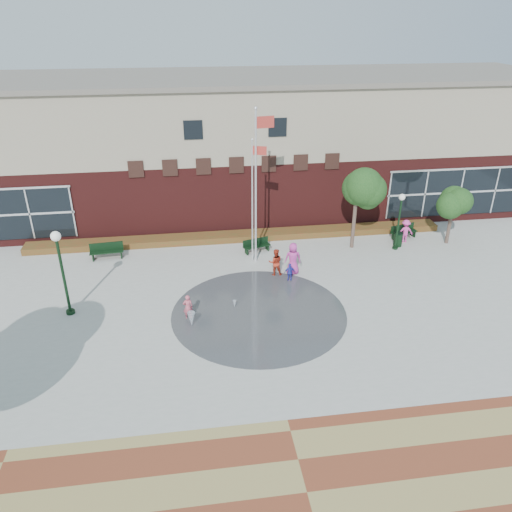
{
  "coord_description": "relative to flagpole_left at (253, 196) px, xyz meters",
  "views": [
    {
      "loc": [
        -2.99,
        -16.99,
        13.25
      ],
      "look_at": [
        0.0,
        4.0,
        2.6
      ],
      "focal_mm": 35.0,
      "sensor_mm": 36.0,
      "label": 1
    }
  ],
  "objects": [
    {
      "name": "bench_right",
      "position": [
        9.89,
        1.74,
        -3.68
      ],
      "size": [
        1.82,
        0.94,
        0.88
      ],
      "rotation": [
        0.0,
        0.0,
        0.27
      ],
      "color": "black",
      "rests_on": "ground"
    },
    {
      "name": "child_blue",
      "position": [
        1.62,
        -2.66,
        -3.44
      ],
      "size": [
        0.62,
        0.29,
        1.04
      ],
      "primitive_type": "imported",
      "rotation": [
        0.0,
        0.0,
        3.09
      ],
      "color": "#333BC0",
      "rests_on": "ground"
    },
    {
      "name": "paver_band",
      "position": [
        -0.49,
        -15.57,
        -3.96
      ],
      "size": [
        46.0,
        6.0,
        0.01
      ],
      "primitive_type": "cube",
      "color": "brown",
      "rests_on": "ground"
    },
    {
      "name": "lamp_right",
      "position": [
        8.76,
        0.3,
        -1.77
      ],
      "size": [
        0.37,
        0.37,
        3.53
      ],
      "color": "black",
      "rests_on": "ground"
    },
    {
      "name": "ground",
      "position": [
        -0.49,
        -8.57,
        -3.96
      ],
      "size": [
        120.0,
        120.0,
        0.0
      ],
      "primitive_type": "plane",
      "color": "#666056",
      "rests_on": "ground"
    },
    {
      "name": "flagpole_right",
      "position": [
        0.18,
        -0.13,
        0.92
      ],
      "size": [
        1.07,
        0.27,
        8.74
      ],
      "rotation": [
        0.0,
        0.0,
        0.17
      ],
      "color": "white",
      "rests_on": "ground"
    },
    {
      "name": "child_splash",
      "position": [
        -3.85,
        -5.53,
        -3.32
      ],
      "size": [
        0.49,
        0.34,
        1.27
      ],
      "primitive_type": "imported",
      "rotation": [
        0.0,
        0.0,
        3.23
      ],
      "color": "#D1586B",
      "rests_on": "ground"
    },
    {
      "name": "flower_bed",
      "position": [
        -0.49,
        3.03,
        -3.96
      ],
      "size": [
        26.0,
        1.2,
        0.4
      ],
      "primitive_type": "cube",
      "color": "maroon",
      "rests_on": "ground"
    },
    {
      "name": "bench_mid",
      "position": [
        0.36,
        1.07,
        -3.69
      ],
      "size": [
        1.71,
        0.91,
        0.83
      ],
      "rotation": [
        0.0,
        0.0,
        0.29
      ],
      "color": "black",
      "rests_on": "ground"
    },
    {
      "name": "lamp_left",
      "position": [
        -9.46,
        -4.31,
        -1.28
      ],
      "size": [
        0.46,
        0.46,
        4.32
      ],
      "color": "black",
      "rests_on": "ground"
    },
    {
      "name": "water_jet_b",
      "position": [
        -1.6,
        -4.96,
        -3.96
      ],
      "size": [
        0.18,
        0.18,
        0.41
      ],
      "primitive_type": "cone",
      "rotation": [
        3.14,
        0.0,
        0.0
      ],
      "color": "white",
      "rests_on": "ground"
    },
    {
      "name": "adult_pink",
      "position": [
        1.94,
        -1.85,
        -3.05
      ],
      "size": [
        0.93,
        0.64,
        1.83
      ],
      "primitive_type": "imported",
      "rotation": [
        0.0,
        0.0,
        3.07
      ],
      "color": "#CD399F",
      "rests_on": "ground"
    },
    {
      "name": "water_jet_a",
      "position": [
        -3.71,
        -6.21,
        -3.96
      ],
      "size": [
        0.37,
        0.37,
        0.71
      ],
      "primitive_type": "cone",
      "rotation": [
        3.14,
        0.0,
        0.0
      ],
      "color": "white",
      "rests_on": "ground"
    },
    {
      "name": "person_bench",
      "position": [
        9.7,
        1.19,
        -3.22
      ],
      "size": [
        1.01,
        0.64,
        1.49
      ],
      "primitive_type": "imported",
      "rotation": [
        0.0,
        0.0,
        3.04
      ],
      "color": "#EB44A7",
      "rests_on": "ground"
    },
    {
      "name": "tree_mid",
      "position": [
        6.22,
        0.9,
        -0.06
      ],
      "size": [
        3.17,
        3.17,
        5.35
      ],
      "color": "#48362D",
      "rests_on": "ground"
    },
    {
      "name": "flagpole_left",
      "position": [
        0.0,
        0.0,
        0.0
      ],
      "size": [
        0.8,
        0.32,
        7.11
      ],
      "rotation": [
        0.0,
        0.0,
        -0.33
      ],
      "color": "white",
      "rests_on": "ground"
    },
    {
      "name": "adult_red",
      "position": [
        0.96,
        -1.88,
        -3.18
      ],
      "size": [
        0.8,
        0.65,
        1.56
      ],
      "primitive_type": "imported",
      "rotation": [
        0.0,
        0.0,
        3.06
      ],
      "color": "#BA341E",
      "rests_on": "ground"
    },
    {
      "name": "trash_can",
      "position": [
        9.06,
        0.68,
        -3.51
      ],
      "size": [
        0.55,
        0.55,
        0.9
      ],
      "color": "black",
      "rests_on": "ground"
    },
    {
      "name": "library_building",
      "position": [
        -0.49,
        8.91,
        0.68
      ],
      "size": [
        44.4,
        10.4,
        9.2
      ],
      "color": "#521B19",
      "rests_on": "ground"
    },
    {
      "name": "tree_small_right",
      "position": [
        12.26,
        0.66,
        -1.1
      ],
      "size": [
        2.3,
        2.3,
        3.92
      ],
      "color": "#48362D",
      "rests_on": "ground"
    },
    {
      "name": "splash_pad",
      "position": [
        -0.49,
        -5.57,
        -3.96
      ],
      "size": [
        8.4,
        8.4,
        0.01
      ],
      "primitive_type": "cylinder",
      "color": "#383A3D",
      "rests_on": "ground"
    },
    {
      "name": "plaza_concrete",
      "position": [
        -0.49,
        -4.57,
        -3.96
      ],
      "size": [
        46.0,
        18.0,
        0.01
      ],
      "primitive_type": "cube",
      "color": "#A8A8A0",
      "rests_on": "ground"
    },
    {
      "name": "bench_left",
      "position": [
        -8.41,
        1.43,
        -3.65
      ],
      "size": [
        1.94,
        0.68,
        0.96
      ],
      "rotation": [
        0.0,
        0.0,
        0.08
      ],
      "color": "black",
      "rests_on": "ground"
    }
  ]
}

